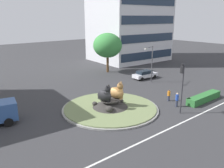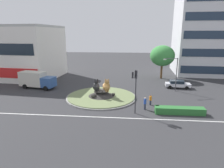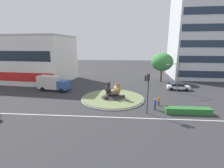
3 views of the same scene
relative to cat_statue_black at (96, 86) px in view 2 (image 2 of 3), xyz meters
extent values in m
plane|color=#333335|center=(0.83, 0.06, -2.00)|extent=(160.00, 160.00, 0.00)
cube|color=silver|center=(0.83, -7.75, -2.00)|extent=(112.00, 0.20, 0.01)
cylinder|color=gray|center=(0.83, 0.06, -1.91)|extent=(11.58, 11.58, 0.18)
cylinder|color=#707F51|center=(0.83, 0.06, -1.76)|extent=(11.12, 11.12, 0.12)
cone|color=#33302D|center=(0.83, 0.06, -1.23)|extent=(4.24, 4.24, 0.94)
cylinder|color=#33302D|center=(0.83, 0.06, -0.83)|extent=(2.33, 2.33, 0.12)
ellipsoid|color=#33302D|center=(2.82, 0.30, -1.47)|extent=(0.58, 0.63, 0.46)
ellipsoid|color=#33302D|center=(-0.37, 1.60, -1.46)|extent=(0.61, 0.64, 0.49)
ellipsoid|color=#33302D|center=(-0.27, -1.08, -1.35)|extent=(0.88, 0.96, 0.70)
ellipsoid|color=black|center=(-0.03, 0.09, -0.11)|extent=(1.61, 2.06, 1.32)
cylinder|color=black|center=(0.07, -0.25, 0.04)|extent=(1.06, 1.06, 0.82)
sphere|color=black|center=(0.10, -0.38, 0.76)|extent=(0.72, 0.72, 0.72)
torus|color=black|center=(0.04, 0.89, -0.63)|extent=(1.03, 1.03, 0.16)
cone|color=black|center=(0.30, -0.33, 1.18)|extent=(0.37, 0.37, 0.30)
cone|color=black|center=(-0.09, -0.44, 1.18)|extent=(0.37, 0.37, 0.30)
cylinder|color=black|center=(0.29, -0.50, -0.60)|extent=(0.23, 0.23, 0.33)
cylinder|color=black|center=(0.01, -0.58, -0.60)|extent=(0.23, 0.23, 0.33)
ellipsoid|color=#9E703D|center=(1.69, -0.06, -0.07)|extent=(1.76, 2.19, 1.38)
cylinder|color=#9E703D|center=(1.81, -0.42, 0.08)|extent=(1.14, 1.14, 0.86)
sphere|color=#9E703D|center=(1.86, -0.55, 0.84)|extent=(0.76, 0.76, 0.76)
torus|color=#9E703D|center=(1.73, 0.78, -0.63)|extent=(0.82, 0.82, 0.17)
cone|color=#9E703D|center=(2.05, -0.49, 1.28)|extent=(0.39, 0.39, 0.31)
cone|color=#9E703D|center=(1.66, -0.62, 1.28)|extent=(0.39, 0.39, 0.31)
cylinder|color=#9E703D|center=(2.06, -0.67, -0.59)|extent=(0.24, 0.24, 0.35)
cylinder|color=#9E703D|center=(1.76, -0.77, -0.59)|extent=(0.24, 0.24, 0.35)
cylinder|color=#2D2D33|center=(6.28, -6.10, 0.90)|extent=(0.14, 0.14, 5.81)
cube|color=black|center=(6.25, -5.88, 3.28)|extent=(0.35, 0.27, 1.05)
sphere|color=#360606|center=(6.24, -5.80, 3.60)|extent=(0.18, 0.18, 0.18)
sphere|color=#392706|center=(6.24, -5.80, 3.28)|extent=(0.18, 0.18, 0.18)
sphere|color=green|center=(6.24, -5.80, 2.97)|extent=(0.18, 0.18, 0.18)
cube|color=black|center=(5.83, -6.15, 3.23)|extent=(0.23, 0.30, 0.80)
cube|color=silver|center=(-22.95, 14.45, 3.84)|extent=(22.97, 15.52, 11.68)
cube|color=#B2B2AD|center=(-22.95, 14.45, 9.93)|extent=(22.97, 15.52, 0.50)
cube|color=silver|center=(26.14, 23.50, 12.10)|extent=(18.12, 15.02, 28.20)
cube|color=#233347|center=(25.75, 16.42, 0.01)|extent=(16.30, 1.00, 1.83)
cube|color=#233347|center=(25.75, 16.42, 4.04)|extent=(16.30, 1.00, 1.83)
cube|color=#233347|center=(25.75, 16.42, 8.07)|extent=(16.30, 1.00, 1.83)
cube|color=#233347|center=(25.75, 16.42, 12.10)|extent=(16.30, 1.00, 1.83)
cube|color=#2D7033|center=(12.16, -5.69, -1.55)|extent=(6.43, 1.20, 0.90)
cylinder|color=brown|center=(12.91, 15.67, -0.44)|extent=(0.48, 0.48, 3.11)
ellipsoid|color=#3D8E42|center=(12.91, 15.67, 3.37)|extent=(5.64, 5.64, 4.80)
cylinder|color=#4C4C51|center=(13.91, 5.04, 1.07)|extent=(0.16, 0.16, 6.15)
cylinder|color=#4C4C51|center=(12.73, 4.69, 4.05)|extent=(2.40, 0.79, 0.10)
cube|color=silver|center=(11.54, 4.34, 3.95)|extent=(0.50, 0.24, 0.16)
cylinder|color=#33384C|center=(8.63, -2.65, -1.64)|extent=(0.28, 0.28, 0.72)
cylinder|color=orange|center=(8.63, -2.65, -0.97)|extent=(0.38, 0.38, 0.62)
sphere|color=brown|center=(8.63, -2.65, -0.55)|extent=(0.21, 0.21, 0.21)
cylinder|color=#33384C|center=(7.68, -4.59, -1.58)|extent=(0.28, 0.28, 0.84)
cylinder|color=#284CB2|center=(7.68, -4.59, -0.80)|extent=(0.37, 0.37, 0.73)
sphere|color=beige|center=(7.68, -4.59, -0.32)|extent=(0.24, 0.24, 0.24)
cube|color=silver|center=(14.90, 7.34, -1.37)|extent=(4.83, 2.11, 0.62)
cube|color=#19232D|center=(14.66, 7.36, -0.79)|extent=(2.74, 1.75, 0.54)
cylinder|color=black|center=(16.51, 8.12, -1.68)|extent=(0.65, 0.27, 0.64)
cylinder|color=black|center=(16.39, 6.34, -1.68)|extent=(0.65, 0.27, 0.64)
cylinder|color=black|center=(13.41, 8.34, -1.68)|extent=(0.65, 0.27, 0.64)
cylinder|color=black|center=(13.28, 6.57, -1.68)|extent=(0.65, 0.27, 0.64)
cube|color=#335693|center=(-9.93, 4.16, -0.61)|extent=(2.53, 2.72, 1.88)
cube|color=beige|center=(-13.37, 4.85, -0.17)|extent=(5.29, 3.28, 2.75)
cylinder|color=black|center=(-9.63, 5.30, -1.55)|extent=(0.94, 0.47, 0.90)
cylinder|color=black|center=(-10.09, 2.99, -1.55)|extent=(0.94, 0.47, 0.90)
cylinder|color=black|center=(-14.17, 6.21, -1.55)|extent=(0.94, 0.47, 0.90)
cylinder|color=black|center=(-14.64, 3.90, -1.55)|extent=(0.94, 0.47, 0.90)
cylinder|color=#2D4233|center=(9.28, -5.14, -1.55)|extent=(0.56, 0.56, 0.90)
camera|label=1|loc=(-15.95, -20.51, 8.79)|focal=37.69mm
camera|label=2|loc=(5.46, -30.37, 8.32)|focal=31.06mm
camera|label=3|loc=(2.91, -27.95, 7.61)|focal=25.57mm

